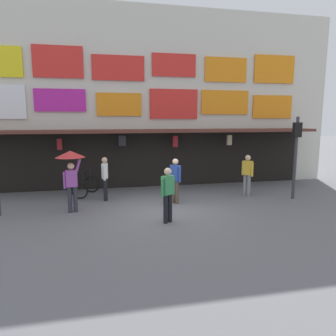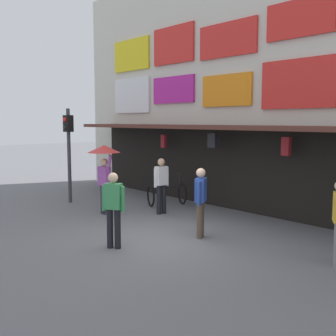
{
  "view_description": "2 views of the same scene",
  "coord_description": "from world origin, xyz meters",
  "views": [
    {
      "loc": [
        -1.87,
        -9.76,
        3.1
      ],
      "look_at": [
        0.41,
        1.29,
        1.28
      ],
      "focal_mm": 32.44,
      "sensor_mm": 36.0,
      "label": 1
    },
    {
      "loc": [
        7.24,
        -6.08,
        2.79
      ],
      "look_at": [
        -1.0,
        1.29,
        1.52
      ],
      "focal_mm": 43.83,
      "sensor_mm": 36.0,
      "label": 2
    }
  ],
  "objects": [
    {
      "name": "pedestrian_in_blue",
      "position": [
        -0.1,
        -1.11,
        0.95
      ],
      "size": [
        0.46,
        0.38,
        1.68
      ],
      "color": "black",
      "rests_on": "ground"
    },
    {
      "name": "bicycle_parked",
      "position": [
        -2.72,
        2.79,
        0.39
      ],
      "size": [
        1.1,
        1.35,
        1.05
      ],
      "color": "black",
      "rests_on": "ground"
    },
    {
      "name": "ground_plane",
      "position": [
        0.0,
        0.0,
        0.0
      ],
      "size": [
        80.0,
        80.0,
        0.0
      ],
      "primitive_type": "plane",
      "color": "slate"
    },
    {
      "name": "shopfront",
      "position": [
        -0.0,
        4.57,
        3.96
      ],
      "size": [
        18.0,
        2.6,
        8.0
      ],
      "color": "beige",
      "rests_on": "ground"
    },
    {
      "name": "pedestrian_in_white",
      "position": [
        -1.93,
        1.86,
        0.95
      ],
      "size": [
        0.24,
        0.53,
        1.68
      ],
      "color": "black",
      "rests_on": "ground"
    },
    {
      "name": "traffic_light_near",
      "position": [
        -5.34,
        0.66,
        2.14
      ],
      "size": [
        0.3,
        0.34,
        3.2
      ],
      "color": "#38383D",
      "rests_on": "ground"
    },
    {
      "name": "pedestrian_in_yellow",
      "position": [
        0.6,
        0.9,
        0.95
      ],
      "size": [
        0.37,
        0.47,
        1.68
      ],
      "color": "brown",
      "rests_on": "ground"
    },
    {
      "name": "pedestrian_with_umbrella",
      "position": [
        -3.02,
        0.56,
        1.64
      ],
      "size": [
        0.96,
        0.96,
        2.08
      ],
      "color": "#2D2D38",
      "rests_on": "ground"
    }
  ]
}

